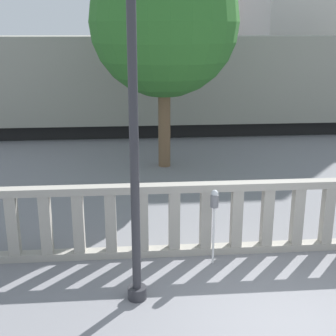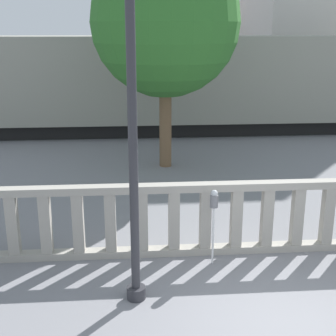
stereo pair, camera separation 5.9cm
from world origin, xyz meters
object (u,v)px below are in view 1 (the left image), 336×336
(parking_meter, at_px, (214,206))
(tree_left, at_px, (164,22))
(lamppost, at_px, (132,69))
(train_far, at_px, (159,63))
(train_near, at_px, (235,82))

(parking_meter, xyz_separation_m, tree_left, (-0.39, 6.35, 3.17))
(lamppost, xyz_separation_m, tree_left, (1.01, 7.40, 0.68))
(train_far, bearing_deg, parking_meter, -91.69)
(train_near, relative_size, train_far, 0.81)
(lamppost, bearing_deg, tree_left, 82.22)
(lamppost, distance_m, tree_left, 7.50)
(parking_meter, distance_m, train_far, 25.97)
(parking_meter, bearing_deg, tree_left, 93.51)
(train_near, bearing_deg, train_far, 98.28)
(train_far, distance_m, tree_left, 19.80)
(train_near, bearing_deg, tree_left, -123.13)
(parking_meter, relative_size, train_far, 0.05)
(parking_meter, xyz_separation_m, train_far, (0.76, 25.95, 0.64))
(train_far, height_order, tree_left, tree_left)
(lamppost, height_order, train_far, lamppost)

